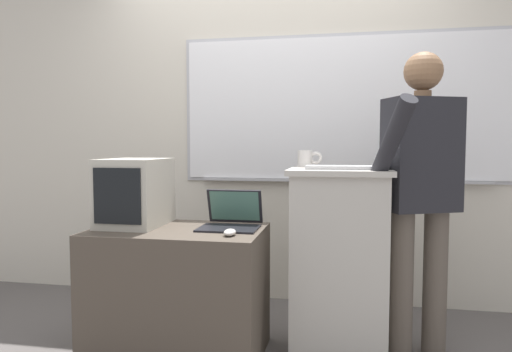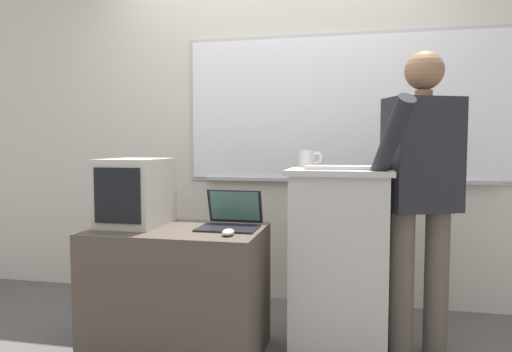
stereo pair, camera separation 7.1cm
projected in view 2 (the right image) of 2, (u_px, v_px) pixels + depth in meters
back_wall at (281, 106)px, 3.44m from camera, size 6.40×0.17×2.94m
lectern_podium at (338, 261)px, 2.56m from camera, size 0.56×0.49×1.04m
side_desk at (178, 291)px, 2.55m from camera, size 0.94×0.59×0.71m
person_presenter at (422, 185)px, 2.45m from camera, size 0.56×0.65×1.67m
laptop at (232, 216)px, 2.57m from camera, size 0.32×0.31×0.21m
wireless_keyboard at (344, 168)px, 2.46m from camera, size 0.41×0.15×0.02m
computer_mouse_by_laptop at (228, 232)px, 2.32m from camera, size 0.06×0.10×0.03m
computer_mouse_by_keyboard at (384, 167)px, 2.40m from camera, size 0.06×0.10×0.03m
crt_monitor at (136, 192)px, 2.63m from camera, size 0.33×0.43×0.38m
coffee_mug at (307, 159)px, 2.72m from camera, size 0.15×0.09×0.10m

